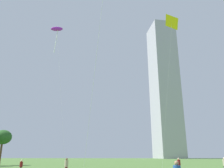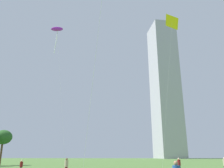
{
  "view_description": "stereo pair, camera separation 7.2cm",
  "coord_description": "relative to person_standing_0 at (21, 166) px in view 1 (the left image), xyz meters",
  "views": [
    {
      "loc": [
        -0.41,
        -14.17,
        2.16
      ],
      "look_at": [
        -1.72,
        12.8,
        10.53
      ],
      "focal_mm": 36.64,
      "sensor_mm": 36.0,
      "label": 1
    },
    {
      "loc": [
        -0.33,
        -14.17,
        2.16
      ],
      "look_at": [
        -1.72,
        12.8,
        10.53
      ],
      "focal_mm": 36.64,
      "sensor_mm": 36.0,
      "label": 2
    }
  ],
  "objects": [
    {
      "name": "person_standing_0",
      "position": [
        0.0,
        0.0,
        0.0
      ],
      "size": [
        0.35,
        0.35,
        1.59
      ],
      "rotation": [
        0.0,
        0.0,
        5.49
      ],
      "color": "#3F593F",
      "rests_on": "ground"
    },
    {
      "name": "person_standing_1",
      "position": [
        19.01,
        2.95,
        0.11
      ],
      "size": [
        0.4,
        0.4,
        1.78
      ],
      "rotation": [
        0.0,
        0.0,
        5.84
      ],
      "color": "#3F593F",
      "rests_on": "ground"
    },
    {
      "name": "person_standing_2",
      "position": [
        5.75,
        -1.57,
        0.13
      ],
      "size": [
        0.4,
        0.4,
        1.82
      ],
      "rotation": [
        0.0,
        0.0,
        4.21
      ],
      "color": "maroon",
      "rests_on": "ground"
    },
    {
      "name": "kite_flying_2",
      "position": [
        1.42,
        4.67,
        20.85
      ],
      "size": [
        4.18,
        2.43,
        22.61
      ],
      "color": "silver",
      "rests_on": "ground"
    },
    {
      "name": "kite_flying_5",
      "position": [
        20.67,
        6.9,
        22.94
      ],
      "size": [
        4.0,
        5.3,
        24.78
      ],
      "color": "silver",
      "rests_on": "ground"
    },
    {
      "name": "park_tree_0",
      "position": [
        -14.02,
        21.43,
        4.82
      ],
      "size": [
        3.71,
        3.71,
        7.34
      ],
      "color": "brown",
      "rests_on": "ground"
    },
    {
      "name": "distant_highrise_0",
      "position": [
        39.25,
        116.38,
        43.27
      ],
      "size": [
        17.87,
        21.2,
        88.38
      ],
      "primitive_type": "cube",
      "rotation": [
        0.0,
        0.0,
        0.2
      ],
      "color": "#A8A8AD",
      "rests_on": "ground"
    }
  ]
}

